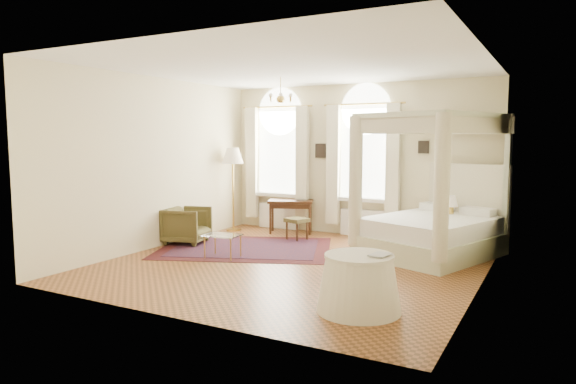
# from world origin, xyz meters

# --- Properties ---
(ground) EXTENTS (6.00, 6.00, 0.00)m
(ground) POSITION_xyz_m (0.00, 0.00, 0.00)
(ground) COLOR brown
(ground) RESTS_ON ground
(room_walls) EXTENTS (6.00, 6.00, 6.00)m
(room_walls) POSITION_xyz_m (0.00, 0.00, 1.98)
(room_walls) COLOR beige
(room_walls) RESTS_ON ground
(window_left) EXTENTS (1.62, 0.27, 3.29)m
(window_left) POSITION_xyz_m (-1.90, 2.87, 1.49)
(window_left) COLOR silver
(window_left) RESTS_ON room_walls
(window_right) EXTENTS (1.62, 0.27, 3.29)m
(window_right) POSITION_xyz_m (0.20, 2.87, 1.49)
(window_right) COLOR silver
(window_right) RESTS_ON room_walls
(chandelier) EXTENTS (0.51, 0.45, 0.50)m
(chandelier) POSITION_xyz_m (-0.90, 1.20, 2.91)
(chandelier) COLOR #AF8D3A
(chandelier) RESTS_ON room_walls
(wall_pictures) EXTENTS (2.54, 0.03, 0.39)m
(wall_pictures) POSITION_xyz_m (0.09, 2.97, 1.89)
(wall_pictures) COLOR black
(wall_pictures) RESTS_ON room_walls
(canopy_bed) EXTENTS (2.59, 2.85, 2.56)m
(canopy_bed) POSITION_xyz_m (1.90, 1.74, 0.58)
(canopy_bed) COLOR beige
(canopy_bed) RESTS_ON ground
(nightstand) EXTENTS (0.59, 0.57, 0.67)m
(nightstand) POSITION_xyz_m (2.18, 2.44, 0.33)
(nightstand) COLOR #3D2210
(nightstand) RESTS_ON ground
(nightstand_lamp) EXTENTS (0.26, 0.26, 0.39)m
(nightstand_lamp) POSITION_xyz_m (2.14, 2.36, 0.92)
(nightstand_lamp) COLOR #AF8D3A
(nightstand_lamp) RESTS_ON nightstand
(writing_desk) EXTENTS (1.12, 0.86, 0.75)m
(writing_desk) POSITION_xyz_m (-1.38, 2.53, 0.64)
(writing_desk) COLOR #3D2210
(writing_desk) RESTS_ON ground
(laptop) EXTENTS (0.34, 0.29, 0.02)m
(laptop) POSITION_xyz_m (-1.12, 2.57, 0.76)
(laptop) COLOR black
(laptop) RESTS_ON writing_desk
(stool) EXTENTS (0.50, 0.50, 0.46)m
(stool) POSITION_xyz_m (-0.89, 1.88, 0.39)
(stool) COLOR #443D1D
(stool) RESTS_ON ground
(armchair) EXTENTS (0.99, 0.97, 0.74)m
(armchair) POSITION_xyz_m (-2.70, 0.52, 0.37)
(armchair) COLOR #463E1E
(armchair) RESTS_ON ground
(coffee_table) EXTENTS (0.65, 0.47, 0.42)m
(coffee_table) POSITION_xyz_m (-1.32, -0.19, 0.38)
(coffee_table) COLOR silver
(coffee_table) RESTS_ON ground
(floor_lamp) EXTENTS (0.49, 0.49, 1.91)m
(floor_lamp) POSITION_xyz_m (-2.70, 2.18, 1.63)
(floor_lamp) COLOR #AF8D3A
(floor_lamp) RESTS_ON ground
(oriental_rug) EXTENTS (3.89, 3.38, 0.01)m
(oriental_rug) POSITION_xyz_m (-1.40, 0.67, 0.01)
(oriental_rug) COLOR #461012
(oriental_rug) RESTS_ON ground
(side_table) EXTENTS (1.05, 1.05, 0.71)m
(side_table) POSITION_xyz_m (1.83, -1.73, 0.35)
(side_table) COLOR white
(side_table) RESTS_ON ground
(book) EXTENTS (0.25, 0.31, 0.03)m
(book) POSITION_xyz_m (1.97, -1.67, 0.73)
(book) COLOR black
(book) RESTS_ON side_table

